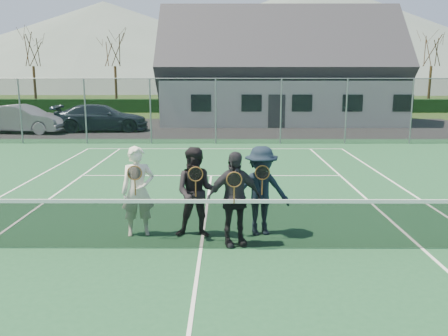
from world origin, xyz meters
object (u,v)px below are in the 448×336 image
at_px(player_a, 138,191).
at_px(player_b, 197,193).
at_px(car_b, 23,119).
at_px(tennis_net, 201,222).
at_px(player_d, 261,191).
at_px(clubhouse, 279,62).
at_px(player_c, 234,199).
at_px(car_c, 101,118).

distance_m(player_a, player_b, 1.18).
relative_size(car_b, player_a, 2.60).
xyz_separation_m(car_b, tennis_net, (10.67, -17.58, -0.23)).
bearing_deg(player_a, player_d, 1.03).
height_order(clubhouse, player_a, clubhouse).
relative_size(player_a, player_c, 1.00).
distance_m(car_c, player_a, 18.49).
height_order(clubhouse, player_c, clubhouse).
height_order(tennis_net, player_c, player_c).
bearing_deg(player_c, clubhouse, 81.90).
height_order(tennis_net, player_b, player_b).
relative_size(car_b, player_b, 2.60).
height_order(clubhouse, player_d, clubhouse).
bearing_deg(car_c, player_d, -161.70).
relative_size(clubhouse, player_a, 8.67).
height_order(car_c, player_b, player_b).
distance_m(player_c, player_d, 0.83).
distance_m(tennis_net, player_d, 1.48).
distance_m(player_a, player_d, 2.45).
xyz_separation_m(player_a, player_d, (2.45, 0.04, -0.00)).
relative_size(clubhouse, player_d, 8.67).
height_order(car_b, player_d, player_d).
bearing_deg(player_d, player_b, -173.69).
relative_size(tennis_net, player_b, 6.49).
bearing_deg(clubhouse, car_c, -152.50).
relative_size(car_c, player_d, 2.89).
distance_m(player_b, player_d, 1.28).
xyz_separation_m(clubhouse, player_b, (-4.11, -23.32, -3.07)).
distance_m(tennis_net, player_a, 1.55).
distance_m(clubhouse, player_b, 23.87).
relative_size(car_c, clubhouse, 0.33).
bearing_deg(player_a, car_c, 106.68).
relative_size(clubhouse, player_c, 8.67).
xyz_separation_m(player_b, player_c, (0.72, -0.47, 0.00)).
bearing_deg(player_b, player_c, -33.23).
height_order(car_c, player_c, player_c).
relative_size(car_b, player_c, 2.60).
distance_m(clubhouse, player_d, 23.55).
bearing_deg(player_c, car_b, 123.01).
distance_m(car_c, player_d, 19.29).
relative_size(car_b, tennis_net, 0.40).
xyz_separation_m(car_b, player_a, (9.39, -16.81, 0.15)).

